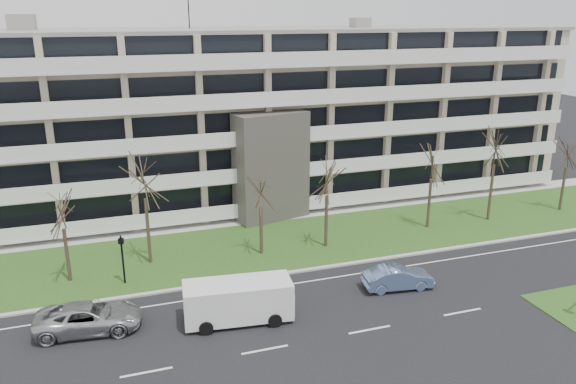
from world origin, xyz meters
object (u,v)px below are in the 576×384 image
object	(u,v)px
silver_pickup	(89,317)
pedestrian_signal	(122,254)
blue_sedan	(398,278)
white_van	(239,298)

from	to	relation	value
silver_pickup	pedestrian_signal	world-z (taller)	pedestrian_signal
blue_sedan	pedestrian_signal	bearing A→B (deg)	76.60
white_van	pedestrian_signal	size ratio (longest dim) A/B	1.89
silver_pickup	pedestrian_signal	xyz separation A→B (m)	(2.13, 5.10, 1.32)
blue_sedan	pedestrian_signal	distance (m)	17.47
silver_pickup	blue_sedan	xyz separation A→B (m)	(18.43, -1.01, -0.06)
white_van	silver_pickup	bearing A→B (deg)	175.46
silver_pickup	white_van	world-z (taller)	white_van
silver_pickup	pedestrian_signal	size ratio (longest dim) A/B	1.72
blue_sedan	white_van	world-z (taller)	white_van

